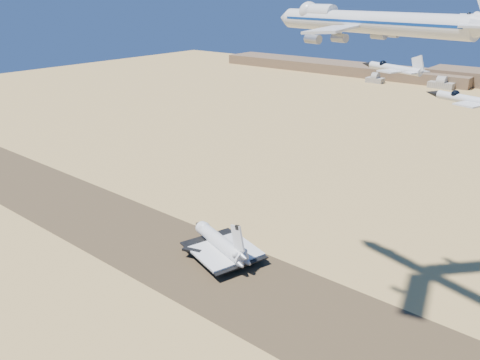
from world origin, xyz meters
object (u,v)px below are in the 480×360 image
Objects in this scene: shuttle at (220,244)px; crew_b at (221,267)px; crew_a at (222,263)px; chase_jet_a at (393,68)px; crew_c at (223,265)px; carrier_747 at (360,22)px; chase_jet_b at (470,100)px; chase_jet_d at (477,16)px.

shuttle is 12.95m from crew_b.
crew_b is (8.34, -8.72, -4.70)m from shuttle.
shuttle is 26.51× the size of crew_a.
chase_jet_a is (79.32, -36.11, 93.77)m from crew_a.
chase_jet_a reaches higher than crew_b.
shuttle is 23.04× the size of crew_b.
chase_jet_a reaches higher than shuttle.
shuttle reaches higher than crew_c.
crew_b is at bearing 177.08° from chase_jet_a.
chase_jet_b is (49.28, -61.95, -7.63)m from carrier_747.
carrier_747 is 5.28× the size of chase_jet_a.
crew_b reaches higher than crew_c.
crew_c is at bearing -24.71° from shuttle.
chase_jet_a is (30.90, -48.12, -5.91)m from carrier_747.
crew_b is 0.12× the size of chase_jet_d.
crew_b is 125.58m from chase_jet_a.
chase_jet_d reaches higher than crew_c.
crew_b is at bearing -28.81° from shuttle.
crew_b is 1.02× the size of crew_c.
chase_jet_d is at bearing -91.52° from crew_c.
chase_jet_b is at bearing -16.60° from chase_jet_a.
crew_c is 126.58m from chase_jet_a.
chase_jet_a is at bearing -8.67° from shuttle.
crew_a is 0.89× the size of crew_c.
chase_jet_a is at bearing 161.02° from chase_jet_b.
carrier_747 is 110.79m from crew_c.
chase_jet_d reaches higher than shuttle.
chase_jet_d is at bearing 53.70° from shuttle.
crew_c is at bearing 176.13° from chase_jet_a.
carrier_747 is at bearing -118.23° from crew_c.
chase_jet_a reaches higher than crew_a.
shuttle is 130.07m from chase_jet_a.
crew_c is 0.11× the size of chase_jet_d.
carrier_747 is 53.57m from chase_jet_d.
carrier_747 is 50.29× the size of crew_a.
shuttle is 109.49m from carrier_747.
chase_jet_d is (69.77, 61.14, 100.38)m from crew_a.
shuttle is 2.71× the size of chase_jet_d.
shuttle is 11.24m from crew_c.
crew_b is (-45.96, -15.06, -99.56)m from carrier_747.
chase_jet_b reaches higher than crew_b.
crew_a is at bearing 11.16° from crew_c.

